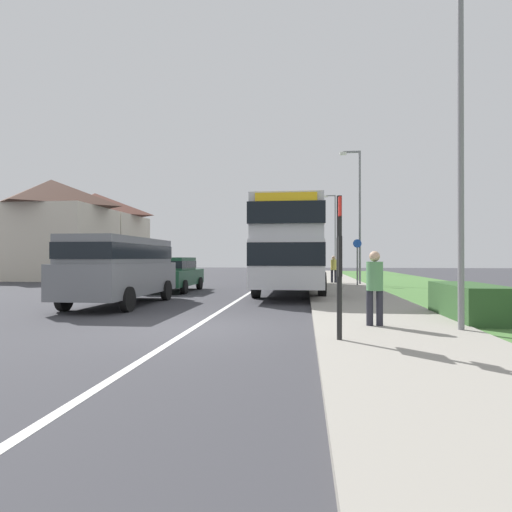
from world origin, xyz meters
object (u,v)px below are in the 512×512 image
at_px(street_lamp_near, 455,131).
at_px(street_lamp_far, 334,229).
at_px(parked_car_dark_green, 174,273).
at_px(cycle_route_sign, 357,260).
at_px(pedestrian_walking_away, 334,268).
at_px(pedestrian_at_stop, 375,284).
at_px(street_lamp_mid, 358,208).
at_px(parked_van_grey, 121,265).
at_px(bus_stop_sign, 339,257).
at_px(double_decker_bus, 291,245).

relative_size(street_lamp_near, street_lamp_far, 0.88).
bearing_deg(parked_car_dark_green, cycle_route_sign, 24.09).
xyz_separation_m(pedestrian_walking_away, cycle_route_sign, (1.08, -2.09, 0.45)).
bearing_deg(pedestrian_at_stop, street_lamp_mid, 84.29).
bearing_deg(street_lamp_far, street_lamp_mid, -90.10).
distance_m(parked_car_dark_green, pedestrian_walking_away, 9.67).
bearing_deg(parked_van_grey, bus_stop_sign, -41.25).
bearing_deg(street_lamp_near, bus_stop_sign, -151.30).
xyz_separation_m(parked_van_grey, pedestrian_at_stop, (7.37, -4.12, -0.32)).
bearing_deg(street_lamp_far, double_decker_bus, -98.50).
xyz_separation_m(parked_car_dark_green, cycle_route_sign, (8.69, 3.88, 0.56)).
distance_m(pedestrian_at_stop, bus_stop_sign, 1.90).
distance_m(pedestrian_at_stop, pedestrian_walking_away, 15.70).
height_order(pedestrian_at_stop, pedestrian_walking_away, same).
relative_size(street_lamp_near, street_lamp_mid, 0.93).
bearing_deg(pedestrian_walking_away, pedestrian_at_stop, -90.82).
bearing_deg(cycle_route_sign, street_lamp_near, -89.23).
bearing_deg(cycle_route_sign, pedestrian_walking_away, 117.34).
distance_m(pedestrian_walking_away, street_lamp_near, 16.35).
height_order(parked_van_grey, street_lamp_far, street_lamp_far).
distance_m(bus_stop_sign, street_lamp_near, 3.64).
bearing_deg(street_lamp_near, cycle_route_sign, 90.77).
relative_size(pedestrian_walking_away, cycle_route_sign, 0.66).
height_order(double_decker_bus, parked_van_grey, double_decker_bus).
height_order(parked_car_dark_green, street_lamp_far, street_lamp_far).
height_order(pedestrian_walking_away, street_lamp_near, street_lamp_near).
bearing_deg(street_lamp_near, street_lamp_far, 89.98).
bearing_deg(street_lamp_far, street_lamp_near, -90.02).
relative_size(cycle_route_sign, street_lamp_mid, 0.34).
distance_m(pedestrian_walking_away, street_lamp_mid, 3.66).
distance_m(parked_car_dark_green, street_lamp_far, 26.02).
bearing_deg(bus_stop_sign, pedestrian_walking_away, 86.44).
bearing_deg(cycle_route_sign, bus_stop_sign, -98.07).
distance_m(bus_stop_sign, street_lamp_far, 35.71).
bearing_deg(street_lamp_far, parked_van_grey, -106.59).
xyz_separation_m(pedestrian_at_stop, street_lamp_near, (1.49, -0.32, 3.04)).
distance_m(parked_van_grey, pedestrian_at_stop, 8.45).
bearing_deg(double_decker_bus, cycle_route_sign, 45.59).
relative_size(parked_van_grey, street_lamp_near, 0.78).
bearing_deg(street_lamp_far, pedestrian_at_stop, -92.54).
bearing_deg(pedestrian_at_stop, street_lamp_near, -12.17).
bearing_deg(parked_car_dark_green, bus_stop_sign, -60.02).
relative_size(parked_car_dark_green, pedestrian_at_stop, 2.56).
bearing_deg(street_lamp_mid, pedestrian_walking_away, 140.80).
bearing_deg(parked_car_dark_green, pedestrian_at_stop, -52.78).
height_order(parked_car_dark_green, cycle_route_sign, cycle_route_sign).
bearing_deg(double_decker_bus, pedestrian_at_stop, -78.66).
xyz_separation_m(parked_car_dark_green, street_lamp_far, (8.89, 24.18, 3.62)).
height_order(parked_van_grey, pedestrian_walking_away, parked_van_grey).
bearing_deg(pedestrian_walking_away, parked_van_grey, -123.27).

